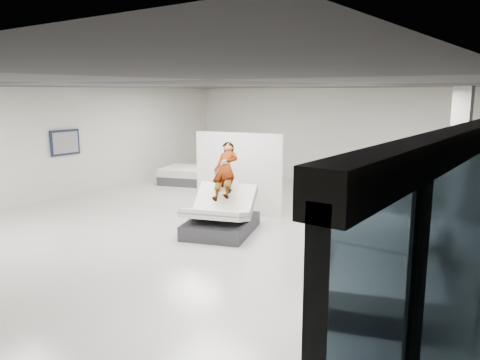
# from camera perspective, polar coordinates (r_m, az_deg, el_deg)

# --- Properties ---
(room) EXTENTS (14.00, 14.04, 3.20)m
(room) POSITION_cam_1_polar(r_m,az_deg,el_deg) (9.94, -3.78, 2.19)
(room) COLOR beige
(room) RESTS_ON ground
(hero_bed) EXTENTS (1.85, 2.11, 1.11)m
(hero_bed) POSITION_cam_1_polar(r_m,az_deg,el_deg) (10.33, -2.34, -4.60)
(hero_bed) COLOR #343439
(hero_bed) RESTS_ON floor
(person) EXTENTS (1.00, 1.50, 1.31)m
(person) POSITION_cam_1_polar(r_m,az_deg,el_deg) (10.45, -1.82, -0.04)
(person) COLOR slate
(person) RESTS_ON hero_bed
(remote) EXTENTS (0.10, 0.15, 0.08)m
(remote) POSITION_cam_1_polar(r_m,az_deg,el_deg) (10.09, -1.24, -1.39)
(remote) COLOR black
(remote) RESTS_ON person
(divider_panel) EXTENTS (2.23, 0.68, 2.07)m
(divider_panel) POSITION_cam_1_polar(r_m,az_deg,el_deg) (11.76, -0.19, 0.75)
(divider_panel) COLOR white
(divider_panel) RESTS_ON floor
(flat_bed_right_far) EXTENTS (1.67, 2.22, 0.61)m
(flat_bed_right_far) POSITION_cam_1_polar(r_m,az_deg,el_deg) (9.02, 17.61, -7.67)
(flat_bed_right_far) COLOR #343439
(flat_bed_right_far) RESTS_ON floor
(flat_bed_right_near) EXTENTS (2.11, 2.43, 0.56)m
(flat_bed_right_near) POSITION_cam_1_polar(r_m,az_deg,el_deg) (7.30, 16.78, -12.22)
(flat_bed_right_near) COLOR #343439
(flat_bed_right_near) RESTS_ON floor
(flat_bed_left_far) EXTENTS (2.35, 2.04, 0.54)m
(flat_bed_left_far) POSITION_cam_1_polar(r_m,az_deg,el_deg) (15.94, -5.78, 0.55)
(flat_bed_left_far) COLOR #343439
(flat_bed_left_far) RESTS_ON floor
(column) EXTENTS (0.40, 0.40, 3.20)m
(column) POSITION_cam_1_polar(r_m,az_deg,el_deg) (12.35, 25.09, 2.86)
(column) COLOR silver
(column) RESTS_ON floor
(wall_poster) EXTENTS (0.06, 0.95, 0.75)m
(wall_poster) POSITION_cam_1_polar(r_m,az_deg,el_deg) (14.72, -20.54, 4.30)
(wall_poster) COLOR #101932
(wall_poster) RESTS_ON wall_left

